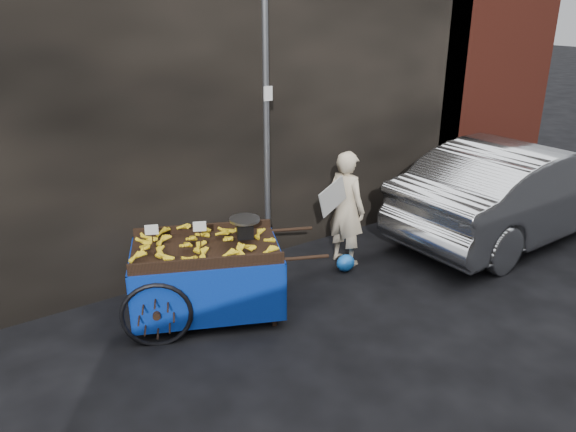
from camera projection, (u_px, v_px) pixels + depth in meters
ground at (305, 309)px, 6.79m from camera, size 80.00×80.00×0.00m
building_wall at (223, 74)px, 8.09m from camera, size 13.50×2.00×5.00m
street_pole at (266, 124)px, 7.22m from camera, size 0.12×0.10×4.00m
banana_cart at (201, 255)px, 6.43m from camera, size 2.52×1.86×1.25m
vendor at (346, 208)px, 7.73m from camera, size 0.89×0.66×1.63m
plastic_bag at (346, 263)px, 7.71m from camera, size 0.27×0.21×0.24m
parked_car at (521, 189)px, 8.70m from camera, size 4.63×1.73×1.51m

